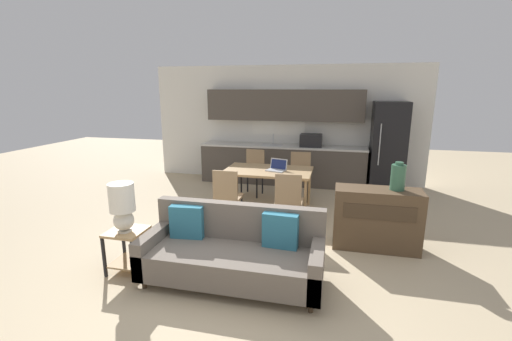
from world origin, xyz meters
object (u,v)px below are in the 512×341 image
dining_chair_far_left (253,170)px  table_lamp (122,205)px  dining_chair_near_left (228,194)px  dining_table (268,173)px  dining_chair_near_right (289,199)px  dining_chair_far_right (300,174)px  vase (398,177)px  refrigerator (388,147)px  side_table (128,244)px  laptop (277,168)px  credenza (376,219)px  couch (234,253)px

dining_chair_far_left → table_lamp: bearing=-94.4°
dining_chair_near_left → dining_chair_far_left: 1.71m
dining_table → dining_chair_near_right: bearing=-59.9°
dining_chair_near_right → dining_chair_far_right: bearing=-91.8°
table_lamp → vase: size_ratio=1.54×
dining_table → dining_chair_near_left: size_ratio=1.66×
table_lamp → vase: bearing=23.9°
table_lamp → dining_chair_far_right: table_lamp is taller
refrigerator → dining_table: 2.90m
side_table → laptop: bearing=61.4°
vase → dining_chair_near_left: vase is taller
dining_table → side_table: 2.83m
table_lamp → dining_chair_near_left: (0.72, 1.71, -0.34)m
vase → laptop: (-1.83, 1.15, -0.23)m
table_lamp → dining_chair_near_right: 2.44m
refrigerator → dining_chair_far_left: (-2.73, -0.96, -0.44)m
dining_chair_far_left → credenza: bearing=-34.7°
side_table → dining_chair_near_right: (1.71, 1.67, 0.17)m
dining_chair_far_left → laptop: laptop is taller
credenza → dining_chair_near_left: (-2.25, 0.32, 0.09)m
refrigerator → dining_chair_far_left: refrigerator is taller
refrigerator → couch: refrigerator is taller
dining_chair_near_left → dining_chair_near_right: size_ratio=1.00×
couch → refrigerator: bearing=63.0°
dining_chair_far_left → refrigerator: bearing=27.0°
table_lamp → dining_chair_near_right: (1.71, 1.71, -0.34)m
couch → dining_chair_near_left: (-0.58, 1.57, 0.18)m
couch → vase: vase is taller
dining_chair_near_left → dining_table: bearing=-121.2°
couch → side_table: size_ratio=3.88×
refrigerator → side_table: (-3.46, -4.35, -0.61)m
dining_chair_far_right → dining_chair_near_right: size_ratio=1.00×
credenza → laptop: bearing=143.6°
couch → dining_chair_far_right: (0.41, 3.21, 0.18)m
refrigerator → couch: 4.80m
vase → dining_chair_near_left: bearing=173.3°
refrigerator → table_lamp: (-3.46, -4.38, -0.10)m
dining_chair_far_right → laptop: (-0.33, -0.79, 0.28)m
couch → dining_chair_near_left: bearing=110.2°
dining_table → credenza: bearing=-33.9°
dining_chair_far_left → dining_table: bearing=-52.9°
laptop → dining_chair_far_left: bearing=142.5°
table_lamp → side_table: bearing=94.3°
dining_chair_near_left → couch: bearing=108.9°
dining_table → dining_chair_near_right: size_ratio=1.66×
laptop → refrigerator: bearing=56.8°
dining_chair_near_left → laptop: laptop is taller
side_table → dining_chair_far_right: 3.74m
laptop → credenza: bearing=-20.9°
refrigerator → dining_chair_far_right: size_ratio=2.05×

